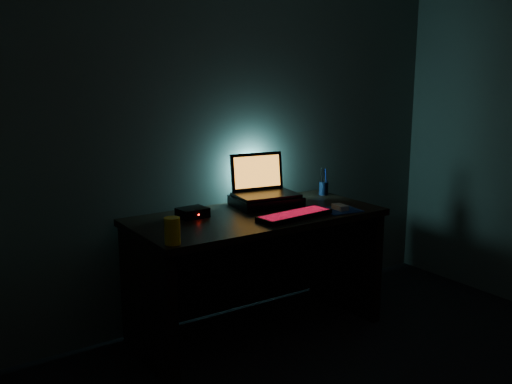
% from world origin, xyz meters
% --- Properties ---
extents(desk, '(1.50, 0.70, 0.75)m').
position_xyz_m(desk, '(0.00, 1.67, 0.49)').
color(desk, black).
rests_on(desk, ground).
extents(riser, '(0.44, 0.35, 0.06)m').
position_xyz_m(riser, '(0.17, 1.76, 0.78)').
color(riser, black).
rests_on(riser, desk).
extents(laptop, '(0.41, 0.33, 0.26)m').
position_xyz_m(laptop, '(0.17, 1.81, 0.87)').
color(laptop, black).
rests_on(laptop, riser).
extents(keyboard, '(0.48, 0.20, 0.03)m').
position_xyz_m(keyboard, '(0.13, 1.42, 0.76)').
color(keyboard, black).
rests_on(keyboard, desk).
extents(mousepad, '(0.24, 0.23, 0.00)m').
position_xyz_m(mousepad, '(0.47, 1.41, 0.75)').
color(mousepad, '#0B1E52').
rests_on(mousepad, desk).
extents(mouse, '(0.07, 0.11, 0.03)m').
position_xyz_m(mouse, '(0.47, 1.41, 0.77)').
color(mouse, gray).
rests_on(mouse, mousepad).
extents(pen_cup, '(0.08, 0.08, 0.09)m').
position_xyz_m(pen_cup, '(0.68, 1.81, 0.79)').
color(pen_cup, black).
rests_on(pen_cup, desk).
extents(juice_glass, '(0.09, 0.09, 0.13)m').
position_xyz_m(juice_glass, '(-0.68, 1.34, 0.82)').
color(juice_glass, '#F2B60C').
rests_on(juice_glass, desk).
extents(router, '(0.17, 0.14, 0.05)m').
position_xyz_m(router, '(-0.35, 1.76, 0.78)').
color(router, black).
rests_on(router, desk).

